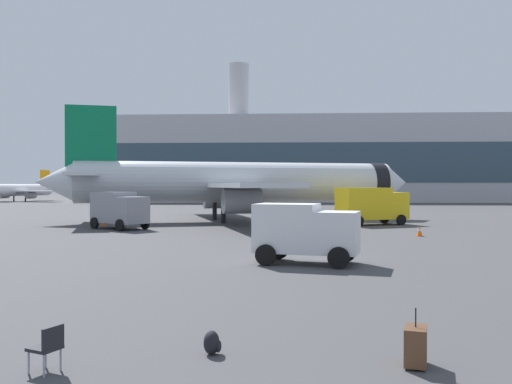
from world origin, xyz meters
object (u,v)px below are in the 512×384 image
object	(u,v)px
service_truck	(119,208)
gate_chair	(48,346)
airplane_at_gate	(237,183)
airplane_taxiing	(15,190)
safety_cone_near	(104,222)
safety_cone_mid	(420,231)
fuel_truck	(371,204)
traveller_backpack	(212,343)
rolling_suitcase	(416,346)
cargo_van	(305,230)

from	to	relation	value
service_truck	gate_chair	world-z (taller)	service_truck
airplane_at_gate	airplane_taxiing	size ratio (longest dim) A/B	1.53
safety_cone_near	safety_cone_mid	size ratio (longest dim) A/B	0.94
service_truck	airplane_at_gate	bearing A→B (deg)	49.27
fuel_truck	airplane_taxiing	bearing A→B (deg)	134.96
airplane_taxiing	fuel_truck	bearing A→B (deg)	-45.04
safety_cone_near	traveller_backpack	world-z (taller)	safety_cone_near
fuel_truck	safety_cone_near	bearing A→B (deg)	-173.30
airplane_taxiing	airplane_at_gate	bearing A→B (deg)	-49.06
rolling_suitcase	gate_chair	xyz separation A→B (m)	(-6.73, -0.70, 0.11)
cargo_van	fuel_truck	bearing A→B (deg)	74.43
airplane_at_gate	traveller_backpack	world-z (taller)	airplane_at_gate
safety_cone_mid	traveller_backpack	distance (m)	28.01
airplane_at_gate	airplane_taxiing	distance (m)	79.17
rolling_suitcase	traveller_backpack	bearing A→B (deg)	172.47
safety_cone_mid	safety_cone_near	bearing A→B (deg)	162.09
cargo_van	gate_chair	bearing A→B (deg)	-110.30
cargo_van	safety_cone_near	size ratio (longest dim) A/B	7.60
cargo_van	rolling_suitcase	distance (m)	13.43
fuel_truck	traveller_backpack	bearing A→B (deg)	-103.78
service_truck	gate_chair	bearing A→B (deg)	-75.03
fuel_truck	traveller_backpack	size ratio (longest dim) A/B	13.45
fuel_truck	gate_chair	size ratio (longest dim) A/B	7.51
fuel_truck	rolling_suitcase	xyz separation A→B (m)	(-5.03, -36.93, -1.38)
service_truck	fuel_truck	distance (m)	21.08
airplane_at_gate	gate_chair	xyz separation A→B (m)	(0.17, -41.72, -3.16)
safety_cone_near	traveller_backpack	size ratio (longest dim) A/B	1.30
traveller_backpack	gate_chair	bearing A→B (deg)	-156.70
rolling_suitcase	traveller_backpack	world-z (taller)	rolling_suitcase
airplane_at_gate	cargo_van	world-z (taller)	airplane_at_gate
safety_cone_mid	gate_chair	size ratio (longest dim) A/B	0.77
airplane_at_gate	airplane_taxiing	bearing A→B (deg)	130.94
airplane_at_gate	airplane_taxiing	xyz separation A→B (m)	(-51.87, 59.80, -1.26)
airplane_taxiing	safety_cone_mid	world-z (taller)	airplane_taxiing
service_truck	safety_cone_near	distance (m)	3.95
rolling_suitcase	service_truck	bearing A→B (deg)	116.03
airplane_at_gate	safety_cone_near	xyz separation A→B (m)	(-10.61, -6.74, -3.35)
gate_chair	traveller_backpack	bearing A→B (deg)	23.30
airplane_taxiing	rolling_suitcase	world-z (taller)	airplane_taxiing
rolling_suitcase	gate_chair	distance (m)	6.77
gate_chair	cargo_van	bearing A→B (deg)	69.70
airplane_at_gate	cargo_van	bearing A→B (deg)	-79.07
service_truck	fuel_truck	world-z (taller)	fuel_truck
fuel_truck	gate_chair	xyz separation A→B (m)	(-11.76, -37.63, -1.27)
safety_cone_near	rolling_suitcase	distance (m)	38.49
rolling_suitcase	gate_chair	world-z (taller)	rolling_suitcase
fuel_truck	rolling_suitcase	size ratio (longest dim) A/B	5.87
airplane_taxiing	fuel_truck	xyz separation A→B (m)	(63.81, -63.89, -0.62)
airplane_taxiing	cargo_van	distance (m)	104.57
cargo_van	service_truck	bearing A→B (deg)	127.36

